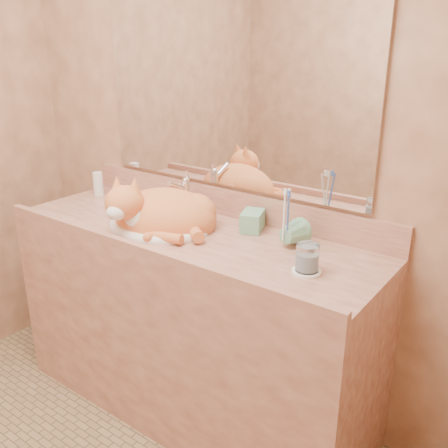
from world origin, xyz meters
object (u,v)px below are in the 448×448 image
Objects in this scene: toothbrush_cup at (285,237)px; water_glass at (307,258)px; soap_dispenser at (249,214)px; cat at (160,212)px; sink_basin at (159,211)px; vanity_counter at (191,324)px.

water_glass is at bearing -39.64° from toothbrush_cup.
soap_dispenser is at bearing 153.91° from water_glass.
soap_dispenser is 1.75× the size of toothbrush_cup.
cat is 2.39× the size of soap_dispenser.
sink_basin is 0.38m from soap_dispenser.
sink_basin is at bearing -169.44° from toothbrush_cup.
soap_dispenser is 0.38m from water_glass.
sink_basin is 4.86× the size of water_glass.
cat is at bearing 178.58° from water_glass.
vanity_counter is at bearing 174.72° from water_glass.
sink_basin is 0.02m from cat.
cat is 0.53m from toothbrush_cup.
water_glass is (0.56, -0.05, 0.48)m from vanity_counter.
toothbrush_cup is at bearing -31.14° from soap_dispenser.
soap_dispenser is at bearing 28.39° from vanity_counter.
vanity_counter is 0.62m from toothbrush_cup.
water_glass is (0.16, -0.13, 0.01)m from toothbrush_cup.
vanity_counter is at bearing -168.60° from toothbrush_cup.
soap_dispenser is 0.19m from toothbrush_cup.
toothbrush_cup is 1.13× the size of water_glass.
water_glass is at bearing -5.28° from vanity_counter.
soap_dispenser reaches higher than vanity_counter.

